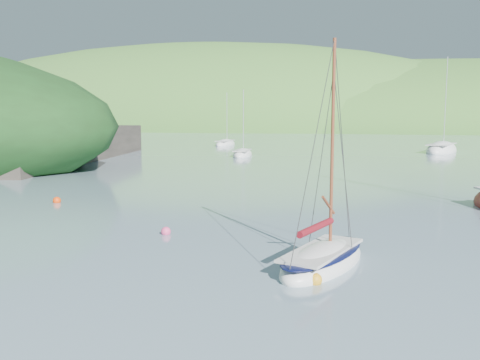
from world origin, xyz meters
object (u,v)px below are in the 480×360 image
(daysailer_white, at_px, (323,260))
(distant_sloop_b, at_px, (441,151))
(distant_sloop_c, at_px, (225,144))
(distant_sloop_a, at_px, (242,155))

(daysailer_white, height_order, distant_sloop_b, distant_sloop_b)
(distant_sloop_c, bearing_deg, daysailer_white, -66.91)
(distant_sloop_a, relative_size, distant_sloop_c, 0.95)
(distant_sloop_c, bearing_deg, distant_sloop_b, -8.41)
(daysailer_white, distance_m, distant_sloop_c, 68.21)
(daysailer_white, relative_size, distant_sloop_b, 0.62)
(distant_sloop_b, bearing_deg, distant_sloop_c, -175.08)
(distant_sloop_a, xyz_separation_m, distant_sloop_c, (-8.27, 19.67, 0.01))
(distant_sloop_c, bearing_deg, distant_sloop_a, -64.17)
(daysailer_white, relative_size, distant_sloop_c, 0.92)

